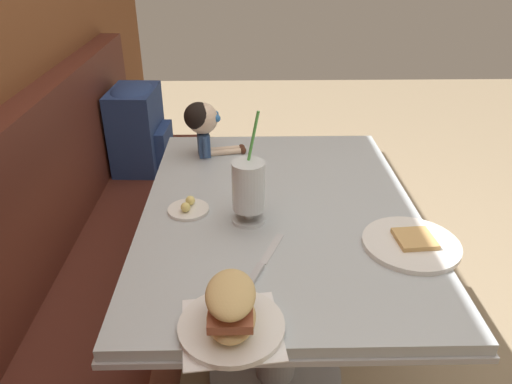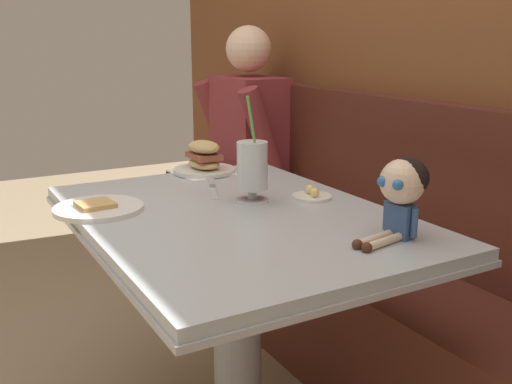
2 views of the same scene
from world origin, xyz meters
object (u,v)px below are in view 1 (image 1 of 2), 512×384
object	(u,v)px
toast_plate	(411,243)
milkshake_glass	(248,188)
backpack	(138,125)
butter_saucer	(188,208)
sandwich_plate	(231,312)
seated_doll	(203,121)
butter_knife	(260,267)

from	to	relation	value
toast_plate	milkshake_glass	world-z (taller)	milkshake_glass
backpack	butter_saucer	bearing A→B (deg)	-159.97
sandwich_plate	seated_doll	bearing A→B (deg)	7.83
milkshake_glass	seated_doll	world-z (taller)	milkshake_glass
milkshake_glass	seated_doll	bearing A→B (deg)	19.29
toast_plate	butter_saucer	bearing A→B (deg)	72.50
toast_plate	backpack	world-z (taller)	backpack
butter_saucer	seated_doll	xyz separation A→B (m)	(0.40, -0.02, 0.12)
seated_doll	butter_saucer	bearing A→B (deg)	177.54
milkshake_glass	butter_saucer	world-z (taller)	milkshake_glass
butter_knife	seated_doll	distance (m)	0.71
toast_plate	backpack	bearing A→B (deg)	40.06
butter_saucer	seated_doll	world-z (taller)	seated_doll
butter_saucer	toast_plate	bearing A→B (deg)	-107.50
toast_plate	seated_doll	world-z (taller)	seated_doll
toast_plate	seated_doll	xyz separation A→B (m)	(0.59, 0.58, 0.12)
sandwich_plate	butter_saucer	size ratio (longest dim) A/B	1.85
butter_saucer	sandwich_plate	bearing A→B (deg)	-163.89
butter_saucer	butter_knife	size ratio (longest dim) A/B	0.53
sandwich_plate	backpack	distance (m)	1.48
sandwich_plate	butter_saucer	world-z (taller)	sandwich_plate
milkshake_glass	butter_saucer	size ratio (longest dim) A/B	2.62
butter_knife	backpack	bearing A→B (deg)	24.16
seated_doll	toast_plate	bearing A→B (deg)	-135.37
toast_plate	butter_knife	xyz separation A→B (m)	(-0.09, 0.39, -0.00)
sandwich_plate	backpack	size ratio (longest dim) A/B	0.55
butter_knife	backpack	distance (m)	1.31
sandwich_plate	butter_saucer	xyz separation A→B (m)	(0.47, 0.14, -0.04)
butter_knife	seated_doll	bearing A→B (deg)	15.25
butter_saucer	seated_doll	distance (m)	0.42
butter_knife	butter_saucer	bearing A→B (deg)	36.08
butter_saucer	butter_knife	distance (m)	0.34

